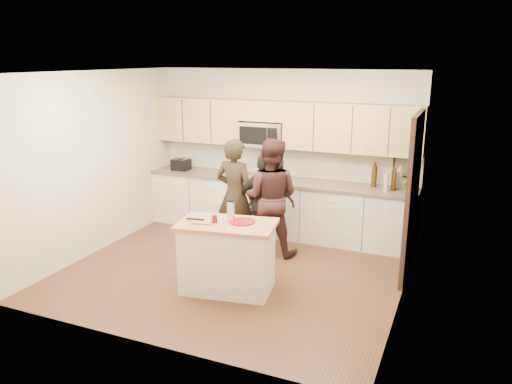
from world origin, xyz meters
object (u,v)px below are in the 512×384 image
at_px(toaster, 181,165).
at_px(woman_right, 265,204).
at_px(woman_left, 235,195).
at_px(island, 227,256).
at_px(woman_center, 271,197).

distance_m(toaster, woman_right, 2.13).
height_order(woman_left, woman_right, woman_left).
height_order(island, woman_center, woman_center).
relative_size(island, toaster, 4.41).
height_order(island, toaster, toaster).
bearing_deg(woman_right, toaster, -37.82).
xyz_separation_m(woman_left, woman_right, (0.45, 0.08, -0.11)).
bearing_deg(woman_left, toaster, -26.17).
bearing_deg(toaster, island, -47.98).
bearing_deg(woman_center, woman_right, -16.05).
xyz_separation_m(island, toaster, (-2.00, 2.22, 0.58)).
relative_size(island, woman_center, 0.74).
height_order(toaster, woman_center, woman_center).
distance_m(woman_center, woman_right, 0.16).
relative_size(toaster, woman_left, 0.17).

